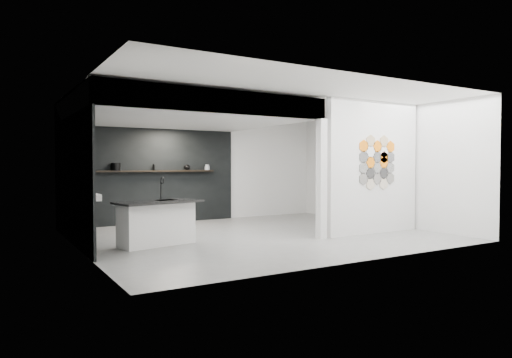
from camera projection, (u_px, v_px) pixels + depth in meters
The scene contains 17 objects.
floor at pixel (259, 235), 9.42m from camera, with size 7.00×6.00×0.01m, color slate.
partition_panel at pixel (373, 167), 9.66m from camera, with size 2.45×0.15×2.80m, color silver.
bay_clad_back at pixel (152, 176), 11.26m from camera, with size 4.40×0.04×2.35m, color black.
bay_clad_left at pixel (72, 180), 8.45m from camera, with size 0.04×4.00×2.35m, color black.
bulkhead at pixel (181, 112), 9.53m from camera, with size 4.40×4.00×0.40m, color silver.
corner_column at pixel (321, 179), 8.95m from camera, with size 0.16×0.16×2.35m, color silver.
fascia_beam at pixel (223, 101), 7.88m from camera, with size 4.40×0.16×0.40m, color silver.
wall_basin at pixel (87, 197), 8.41m from camera, with size 0.40×0.60×0.12m, color silver.
display_shelf at pixel (157, 171), 11.22m from camera, with size 3.00×0.15×0.04m, color black.
kitchen_island at pixel (157, 222), 8.20m from camera, with size 1.62×0.97×1.22m.
stockpot at pixel (116, 167), 10.70m from camera, with size 0.22×0.22×0.18m, color black.
kettle at pixel (187, 167), 11.62m from camera, with size 0.17×0.17×0.14m, color black.
glass_bowl at pixel (207, 168), 11.91m from camera, with size 0.13×0.13×0.09m, color gray.
glass_vase at pixel (207, 167), 11.91m from camera, with size 0.10×0.10×0.14m, color gray.
bottle_dark at pixel (154, 167), 11.17m from camera, with size 0.06×0.06×0.15m, color black.
utensil_cup at pixel (114, 169), 10.67m from camera, with size 0.07×0.07×0.09m, color black.
hex_tile_cluster at pixel (378, 162), 9.60m from camera, with size 1.04×0.02×1.16m.
Camera 1 is at (-4.88, -8.01, 1.44)m, focal length 32.00 mm.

